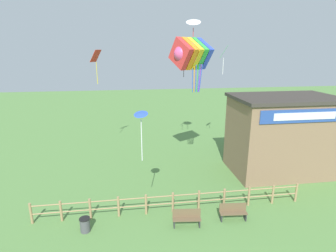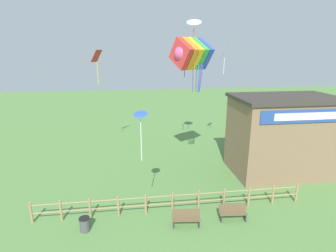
# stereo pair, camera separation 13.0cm
# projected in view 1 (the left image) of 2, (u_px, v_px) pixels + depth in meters

# --- Properties ---
(wooden_fence) EXTENTS (15.86, 0.14, 1.24)m
(wooden_fence) POSITION_uv_depth(u_px,v_px,m) (173.00, 201.00, 15.36)
(wooden_fence) COLOR #9E7F56
(wooden_fence) RESTS_ON ground_plane
(seaside_building) EXTENTS (7.70, 4.88, 5.99)m
(seaside_building) POSITION_uv_depth(u_px,v_px,m) (282.00, 135.00, 20.07)
(seaside_building) COLOR #84664C
(seaside_building) RESTS_ON ground_plane
(park_bench_near_fence) EXTENTS (1.57, 0.56, 0.97)m
(park_bench_near_fence) POSITION_uv_depth(u_px,v_px,m) (187.00, 218.00, 14.15)
(park_bench_near_fence) COLOR brown
(park_bench_near_fence) RESTS_ON ground_plane
(park_bench_by_building) EXTENTS (1.56, 0.53, 0.97)m
(park_bench_by_building) POSITION_uv_depth(u_px,v_px,m) (233.00, 211.00, 14.69)
(park_bench_by_building) COLOR brown
(park_bench_by_building) RESTS_ON ground_plane
(trash_bin) EXTENTS (0.56, 0.56, 0.78)m
(trash_bin) POSITION_uv_depth(u_px,v_px,m) (85.00, 225.00, 13.75)
(trash_bin) COLOR #4C4C51
(trash_bin) RESTS_ON ground_plane
(kite_rainbow_parafoil) EXTENTS (3.51, 3.26, 3.73)m
(kite_rainbow_parafoil) POSITION_uv_depth(u_px,v_px,m) (191.00, 54.00, 17.97)
(kite_rainbow_parafoil) COLOR #E54C8C
(kite_red_diamond) EXTENTS (0.98, 1.05, 2.81)m
(kite_red_diamond) POSITION_uv_depth(u_px,v_px,m) (96.00, 59.00, 21.64)
(kite_red_diamond) COLOR red
(kite_white_delta) EXTENTS (1.38, 1.31, 3.04)m
(kite_white_delta) POSITION_uv_depth(u_px,v_px,m) (193.00, 23.00, 20.15)
(kite_white_delta) COLOR white
(kite_blue_delta) EXTENTS (0.92, 0.91, 2.64)m
(kite_blue_delta) POSITION_uv_depth(u_px,v_px,m) (141.00, 118.00, 13.01)
(kite_blue_delta) COLOR blue
(kite_yellow_diamond) EXTENTS (0.68, 0.78, 2.90)m
(kite_yellow_diamond) POSITION_uv_depth(u_px,v_px,m) (184.00, 53.00, 22.19)
(kite_yellow_diamond) COLOR yellow
(kite_green_diamond) EXTENTS (0.90, 1.04, 2.44)m
(kite_green_diamond) POSITION_uv_depth(u_px,v_px,m) (224.00, 54.00, 22.55)
(kite_green_diamond) COLOR green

